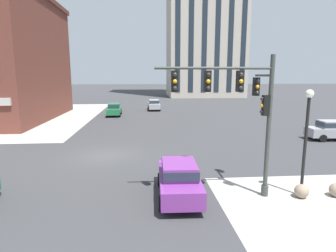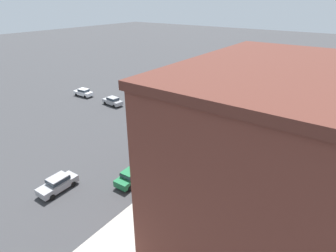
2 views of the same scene
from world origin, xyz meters
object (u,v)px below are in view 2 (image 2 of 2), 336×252
Objects in this scene: car_main_southbound_far at (132,176)px; car_main_southbound_near at (203,101)px; traffic_signal_main at (191,82)px; street_lamp_corner_near at (180,85)px; car_main_northbound_far at (113,101)px; pedestrian_at_curb at (168,74)px; bollard_sphere_curb_c at (168,95)px; pedestrian_by_lamp at (151,80)px; bollard_sphere_curb_d at (165,94)px; car_cross_eastbound at (83,92)px; pedestrian_walking_east at (182,82)px; pedestrian_with_bag at (177,80)px; bollard_sphere_curb_a at (181,98)px; car_main_northbound_near at (260,88)px; bench_near_signal at (178,93)px; bollard_sphere_curb_f at (148,91)px; pedestrian_near_bench at (203,87)px; bollard_sphere_curb_e at (156,92)px; bollard_sphere_curb_b at (175,96)px; car_main_mid at (249,108)px; car_cross_westbound at (58,183)px.

car_main_southbound_near is at bearing -77.92° from car_main_southbound_far.
car_main_southbound_near is at bearing -179.75° from traffic_signal_main.
street_lamp_corner_near is 1.09× the size of car_main_northbound_far.
pedestrian_at_curb is 17.35m from street_lamp_corner_near.
bollard_sphere_curb_c is at bearing -3.55° from car_main_southbound_near.
pedestrian_by_lamp is (9.28, -5.18, 0.57)m from bollard_sphere_curb_c.
car_main_southbound_near is (-14.66, -10.58, 0.00)m from car_main_northbound_far.
car_cross_eastbound is at bearing 37.75° from bollard_sphere_curb_d.
pedestrian_with_bag is at bearing -19.84° from pedestrian_walking_east.
traffic_signal_main is at bearing 159.46° from pedestrian_by_lamp.
bollard_sphere_curb_a is at bearing 122.17° from pedestrian_walking_east.
traffic_signal_main is 1.44× the size of car_main_southbound_near.
traffic_signal_main is 17.84m from car_main_northbound_near.
car_main_northbound_far is at bearing -39.00° from car_main_southbound_far.
car_main_southbound_near reaches higher than pedestrian_with_bag.
pedestrian_at_curb reaches higher than car_cross_eastbound.
bollard_sphere_curb_a reaches higher than bench_near_signal.
car_main_northbound_near reaches higher than pedestrian_with_bag.
car_main_southbound_near is at bearing 144.94° from pedestrian_at_curb.
pedestrian_walking_east is at bearing 20.32° from car_main_northbound_near.
car_main_northbound_near is at bearing -90.82° from car_main_southbound_far.
pedestrian_by_lamp is 0.32× the size of street_lamp_corner_near.
bollard_sphere_curb_f is 10.85m from car_main_northbound_far.
pedestrian_near_bench is at bearing 173.85° from pedestrian_with_bag.
car_main_northbound_near is (-18.72, -14.30, 0.60)m from bollard_sphere_curb_e.
car_cross_eastbound is at bearing 75.17° from pedestrian_at_curb.
pedestrian_by_lamp is (8.41, -5.21, 0.57)m from bollard_sphere_curb_d.
pedestrian_walking_east is 39.30m from car_main_southbound_far.
bollard_sphere_curb_d is (2.53, 0.03, 0.00)m from bollard_sphere_curb_b.
bollard_sphere_curb_f is 0.37× the size of pedestrian_at_curb.
traffic_signal_main is 10.03× the size of bollard_sphere_curb_a.
bollard_sphere_curb_d is 8.10m from pedestrian_walking_east.
car_cross_eastbound is at bearing 19.70° from car_main_mid.
traffic_signal_main is 4.81m from bollard_sphere_curb_a.
pedestrian_at_curb reaches higher than bollard_sphere_curb_c.
bollard_sphere_curb_c reaches higher than bench_near_signal.
car_cross_eastbound is at bearing 44.37° from pedestrian_near_bench.
pedestrian_at_curb is 1.10× the size of pedestrian_by_lamp.
car_main_northbound_near is at bearing -121.97° from traffic_signal_main.
pedestrian_at_curb is at bearing -39.92° from traffic_signal_main.
bench_near_signal is (0.53, -2.10, 0.01)m from bollard_sphere_curb_b.
bollard_sphere_curb_a is 14.62m from car_main_mid.
car_main_southbound_far reaches higher than bollard_sphere_curb_e.
pedestrian_with_bag is 22.70m from car_cross_eastbound.
bollard_sphere_curb_d is 2.53m from bollard_sphere_curb_e.
street_lamp_corner_near is 14.28m from car_main_northbound_far.
bollard_sphere_curb_e is 0.14× the size of car_main_northbound_far.
car_main_mid is (-8.88, -34.40, 0.00)m from car_cross_westbound.
car_main_mid reaches higher than bollard_sphere_curb_d.
car_main_northbound_far is at bearing 66.25° from bollard_sphere_curb_d.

